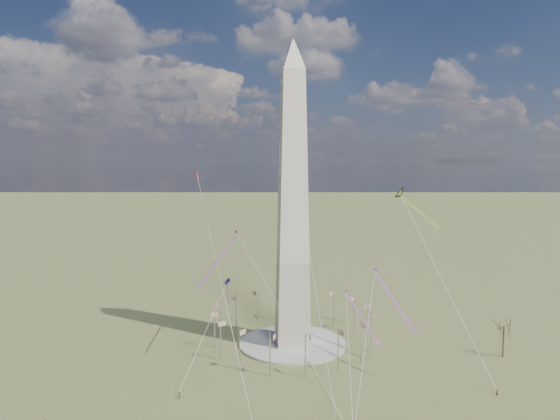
{
  "coord_description": "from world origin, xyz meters",
  "views": [
    {
      "loc": [
        -23.08,
        -161.38,
        61.58
      ],
      "look_at": [
        -4.25,
        0.0,
        45.74
      ],
      "focal_mm": 32.0,
      "sensor_mm": 36.0,
      "label": 1
    }
  ],
  "objects": [
    {
      "name": "kite_small_red",
      "position": [
        -33.03,
        37.3,
        57.11
      ],
      "size": [
        1.3,
        1.52,
        4.07
      ],
      "rotation": [
        0.0,
        0.0,
        3.0
      ],
      "color": "red",
      "rests_on": "ground"
    },
    {
      "name": "ground",
      "position": [
        0.0,
        0.0,
        0.0
      ],
      "size": [
        2000.0,
        2000.0,
        0.0
      ],
      "primitive_type": "plane",
      "color": "#5D6432",
      "rests_on": "ground"
    },
    {
      "name": "flagpole_ring",
      "position": [
        -0.0,
        -0.0,
        7.27
      ],
      "size": [
        54.4,
        54.4,
        13.0
      ],
      "color": "#B8BABF",
      "rests_on": "ground"
    },
    {
      "name": "tree_near",
      "position": [
        64.56,
        -18.26,
        10.5
      ],
      "size": [
        8.42,
        8.42,
        14.73
      ],
      "color": "#4A402D",
      "rests_on": "ground"
    },
    {
      "name": "kite_streamer_mid",
      "position": [
        -22.64,
        -1.73,
        32.84
      ],
      "size": [
        13.45,
        19.24,
        15.29
      ],
      "rotation": [
        0.0,
        0.0,
        2.55
      ],
      "color": "#FF283E",
      "rests_on": "ground"
    },
    {
      "name": "washington_monument",
      "position": [
        0.0,
        0.0,
        47.95
      ],
      "size": [
        15.56,
        15.56,
        100.0
      ],
      "color": "beige",
      "rests_on": "plaza"
    },
    {
      "name": "kite_streamer_right",
      "position": [
        20.74,
        -6.12,
        12.87
      ],
      "size": [
        7.81,
        19.61,
        13.97
      ],
      "rotation": [
        0.0,
        0.0,
        3.47
      ],
      "color": "#FF283E",
      "rests_on": "ground"
    },
    {
      "name": "kite_small_white",
      "position": [
        6.66,
        41.79,
        63.1
      ],
      "size": [
        1.67,
        1.47,
        4.38
      ],
      "rotation": [
        0.0,
        0.0,
        3.19
      ],
      "color": "silver",
      "rests_on": "ground"
    },
    {
      "name": "person_west",
      "position": [
        -34.8,
        -34.49,
        0.87
      ],
      "size": [
        0.86,
        0.68,
        1.74
      ],
      "primitive_type": "imported",
      "rotation": [
        0.0,
        0.0,
        3.17
      ],
      "color": "gray",
      "rests_on": "ground"
    },
    {
      "name": "kite_diamond_purple",
      "position": [
        -21.59,
        9.19,
        19.1
      ],
      "size": [
        1.99,
        3.13,
        9.58
      ],
      "rotation": [
        0.0,
        0.0,
        2.94
      ],
      "color": "navy",
      "rests_on": "ground"
    },
    {
      "name": "kite_streamer_left",
      "position": [
        26.13,
        -20.09,
        22.78
      ],
      "size": [
        6.93,
        21.36,
        14.97
      ],
      "rotation": [
        0.0,
        0.0,
        3.4
      ],
      "color": "#FF283E",
      "rests_on": "ground"
    },
    {
      "name": "kite_delta_black",
      "position": [
        42.16,
        13.07,
        49.18
      ],
      "size": [
        14.39,
        15.77,
        14.33
      ],
      "rotation": [
        0.0,
        0.0,
        3.85
      ],
      "color": "black",
      "rests_on": "ground"
    },
    {
      "name": "person_east",
      "position": [
        48.28,
        -42.88,
        0.89
      ],
      "size": [
        0.68,
        0.48,
        1.78
      ],
      "primitive_type": "imported",
      "rotation": [
        0.0,
        0.0,
        3.23
      ],
      "color": "gray",
      "rests_on": "ground"
    },
    {
      "name": "plaza",
      "position": [
        0.0,
        0.0,
        0.4
      ],
      "size": [
        36.0,
        36.0,
        0.8
      ],
      "primitive_type": "cylinder",
      "color": "#9D9B90",
      "rests_on": "ground"
    }
  ]
}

